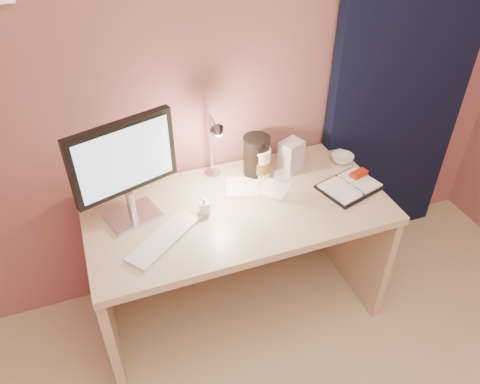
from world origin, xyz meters
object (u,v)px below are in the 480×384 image
object	(u,v)px
desk	(233,231)
monitor	(124,164)
dark_jar	(256,157)
product_box	(291,156)
keyboard	(164,238)
clear_cup	(282,186)
coffee_cup	(261,163)
lotion_bottle	(204,205)
desk_lamp	(217,146)
planner	(350,185)
bowl	(342,158)

from	to	relation	value
desk	monitor	distance (m)	0.70
dark_jar	product_box	size ratio (longest dim) A/B	1.12
keyboard	clear_cup	size ratio (longest dim) A/B	2.72
coffee_cup	lotion_bottle	world-z (taller)	coffee_cup
dark_jar	desk_lamp	size ratio (longest dim) A/B	0.51
monitor	coffee_cup	size ratio (longest dim) A/B	3.19
monitor	keyboard	world-z (taller)	monitor
clear_cup	desk_lamp	size ratio (longest dim) A/B	0.39
desk	product_box	world-z (taller)	product_box
coffee_cup	lotion_bottle	distance (m)	0.40
desk	lotion_bottle	bearing A→B (deg)	-156.47
keyboard	coffee_cup	world-z (taller)	coffee_cup
desk	keyboard	bearing A→B (deg)	-154.44
desk	clear_cup	world-z (taller)	clear_cup
coffee_cup	planner	bearing A→B (deg)	-33.25
planner	coffee_cup	size ratio (longest dim) A/B	2.15
clear_cup	desk	bearing A→B (deg)	157.55
monitor	bowl	size ratio (longest dim) A/B	4.13
clear_cup	desk_lamp	xyz separation A→B (m)	(-0.25, 0.20, 0.16)
coffee_cup	bowl	xyz separation A→B (m)	(0.45, -0.03, -0.05)
lotion_bottle	dark_jar	world-z (taller)	dark_jar
dark_jar	planner	bearing A→B (deg)	-35.43
monitor	product_box	distance (m)	0.86
lotion_bottle	desk	bearing A→B (deg)	23.53
clear_cup	bowl	world-z (taller)	clear_cup
keyboard	dark_jar	world-z (taller)	dark_jar
keyboard	product_box	distance (m)	0.78
monitor	dark_jar	distance (m)	0.69
bowl	product_box	size ratio (longest dim) A/B	0.72
monitor	lotion_bottle	world-z (taller)	monitor
product_box	desk_lamp	bearing A→B (deg)	156.08
dark_jar	lotion_bottle	bearing A→B (deg)	-147.31
lotion_bottle	coffee_cup	bearing A→B (deg)	27.60
keyboard	coffee_cup	size ratio (longest dim) A/B	2.47
bowl	desk_lamp	bearing A→B (deg)	177.39
keyboard	product_box	bearing A→B (deg)	-15.89
bowl	dark_jar	xyz separation A→B (m)	(-0.46, 0.07, 0.07)
monitor	product_box	xyz separation A→B (m)	(0.82, 0.10, -0.21)
lotion_bottle	desk_lamp	distance (m)	0.28
coffee_cup	dark_jar	xyz separation A→B (m)	(-0.02, 0.03, 0.02)
desk	coffee_cup	xyz separation A→B (m)	(0.19, 0.11, 0.30)
dark_jar	keyboard	bearing A→B (deg)	-149.43
desk	dark_jar	world-z (taller)	dark_jar
planner	desk_lamp	size ratio (longest dim) A/B	0.92
clear_cup	dark_jar	xyz separation A→B (m)	(-0.04, 0.23, 0.02)
desk	bowl	world-z (taller)	bowl
desk	dark_jar	xyz separation A→B (m)	(0.18, 0.15, 0.32)
dark_jar	desk_lamp	world-z (taller)	desk_lamp
planner	keyboard	bearing A→B (deg)	167.09
bowl	dark_jar	world-z (taller)	dark_jar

